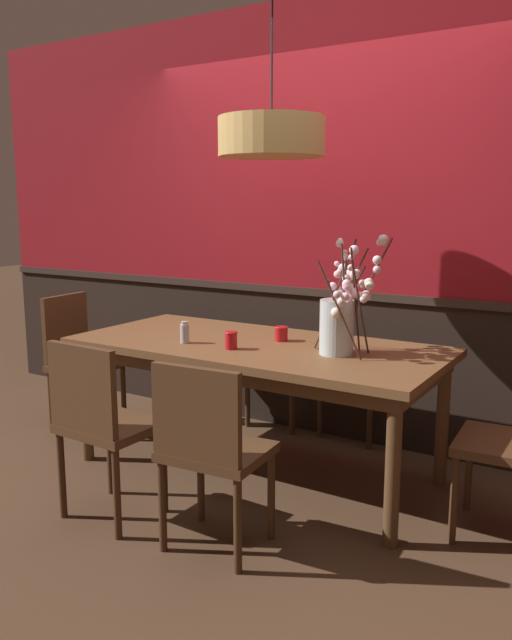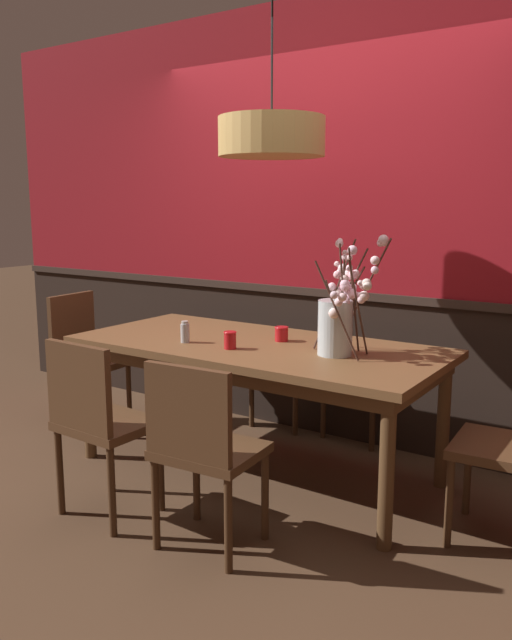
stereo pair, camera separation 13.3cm
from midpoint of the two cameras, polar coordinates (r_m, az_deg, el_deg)
name	(u,v)px [view 1 (the left image)]	position (r m, az deg, el deg)	size (l,w,h in m)	color
ground_plane	(256,470)	(3.87, -1.01, -13.23)	(24.00, 24.00, 0.00)	#4C3321
back_wall	(322,226)	(4.27, 5.01, 8.36)	(5.91, 0.14, 2.82)	black
dining_table	(256,357)	(3.65, -1.04, -3.28)	(2.11, 0.97, 0.77)	brown
chair_head_west_end	(78,354)	(4.63, -16.35, -2.94)	(0.42, 0.45, 0.92)	#4C301C
chair_far_side_right	(364,358)	(4.36, 8.76, -3.36)	(0.47, 0.46, 0.95)	#4C301C
chair_near_side_right	(209,445)	(2.86, -5.52, -11.00)	(0.47, 0.41, 0.88)	#4C301C
chair_near_side_left	(101,419)	(3.23, -14.83, -8.53)	(0.45, 0.40, 0.90)	#4C301C
chair_far_side_left	(286,350)	(4.56, 1.81, -2.64)	(0.43, 0.44, 0.94)	#4C301C
vase_with_blossoms	(341,316)	(3.35, 6.48, 0.34)	(0.40, 0.53, 0.62)	silver
candle_holder_nearer_center	(231,340)	(3.47, -3.33, -1.81)	(0.07, 0.07, 0.10)	red
candle_holder_nearer_edge	(281,334)	(3.68, 1.22, -1.22)	(0.08, 0.08, 0.08)	red
condiment_bottle	(185,333)	(3.65, -7.40, -1.15)	(0.05, 0.05, 0.12)	#ADADB2
pendant_lamp	(272,137)	(3.58, 0.29, 15.97)	(0.58, 0.58, 1.03)	tan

